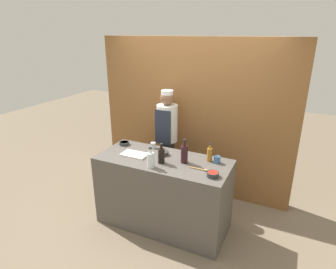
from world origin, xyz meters
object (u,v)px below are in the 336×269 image
object	(u,v)px
cup_steel	(153,145)
bottle_soy	(161,155)
cutting_board	(135,154)
wooden_spoon	(201,169)
cup_blue	(217,160)
sauce_bowl_red	(213,174)
bottle_amber	(209,154)
sauce_bowl_green	(163,153)
sauce_bowl_purple	(124,143)
chef_center	(167,139)
bottle_clear	(151,160)
bottle_wine	(184,154)

from	to	relation	value
cup_steel	bottle_soy	bearing A→B (deg)	-49.93
cutting_board	wooden_spoon	distance (m)	0.91
cup_steel	cup_blue	size ratio (longest dim) A/B	0.89
sauce_bowl_red	bottle_amber	bearing A→B (deg)	113.04
wooden_spoon	cup_blue	bearing A→B (deg)	66.19
sauce_bowl_green	cup_blue	xyz separation A→B (m)	(0.69, 0.06, 0.02)
sauce_bowl_purple	sauce_bowl_green	size ratio (longest dim) A/B	1.06
cutting_board	cup_steel	world-z (taller)	cup_steel
wooden_spoon	bottle_amber	bearing A→B (deg)	87.29
sauce_bowl_green	chef_center	distance (m)	0.64
sauce_bowl_purple	wooden_spoon	distance (m)	1.26
bottle_clear	chef_center	xyz separation A→B (m)	(-0.25, 0.97, -0.13)
bottle_soy	bottle_wine	world-z (taller)	bottle_wine
sauce_bowl_red	sauce_bowl_purple	world-z (taller)	sauce_bowl_red
bottle_wine	wooden_spoon	xyz separation A→B (m)	(0.25, -0.10, -0.11)
sauce_bowl_purple	bottle_clear	xyz separation A→B (m)	(0.67, -0.45, 0.07)
bottle_clear	wooden_spoon	bearing A→B (deg)	18.06
bottle_amber	chef_center	xyz separation A→B (m)	(-0.82, 0.52, -0.12)
bottle_wine	cup_blue	world-z (taller)	bottle_wine
bottle_clear	bottle_wine	world-z (taller)	bottle_wine
chef_center	sauce_bowl_green	bearing A→B (deg)	-68.75
bottle_clear	bottle_soy	bearing A→B (deg)	68.80
cup_blue	bottle_clear	bearing A→B (deg)	-146.66
sauce_bowl_purple	bottle_wine	world-z (taller)	bottle_wine
sauce_bowl_red	wooden_spoon	xyz separation A→B (m)	(-0.17, 0.09, -0.02)
sauce_bowl_red	bottle_soy	distance (m)	0.67
cup_steel	sauce_bowl_green	bearing A→B (deg)	-32.80
sauce_bowl_red	bottle_clear	bearing A→B (deg)	-173.08
bottle_soy	chef_center	world-z (taller)	chef_center
cutting_board	bottle_amber	size ratio (longest dim) A/B	1.46
chef_center	bottle_wine	bearing A→B (deg)	-50.98
wooden_spoon	bottle_soy	bearing A→B (deg)	-177.18
bottle_wine	bottle_soy	bearing A→B (deg)	-153.11
sauce_bowl_green	bottle_clear	size ratio (longest dim) A/B	0.54
sauce_bowl_green	sauce_bowl_purple	bearing A→B (deg)	173.36
cutting_board	wooden_spoon	world-z (taller)	wooden_spoon
sauce_bowl_green	bottle_soy	world-z (taller)	bottle_soy
sauce_bowl_red	cup_blue	world-z (taller)	cup_blue
sauce_bowl_green	bottle_wine	distance (m)	0.35
bottle_amber	cup_blue	size ratio (longest dim) A/B	2.66
sauce_bowl_red	sauce_bowl_green	world-z (taller)	sauce_bowl_red
bottle_amber	sauce_bowl_purple	bearing A→B (deg)	-179.92
bottle_soy	cutting_board	bearing A→B (deg)	172.92
sauce_bowl_red	bottle_clear	size ratio (longest dim) A/B	0.54
sauce_bowl_purple	bottle_wine	xyz separation A→B (m)	(0.98, -0.17, 0.09)
bottle_soy	chef_center	size ratio (longest dim) A/B	0.15
cutting_board	bottle_wine	bearing A→B (deg)	6.43
cup_steel	cutting_board	bearing A→B (deg)	-107.82
cup_steel	cup_blue	xyz separation A→B (m)	(0.92, -0.08, 0.00)
bottle_clear	chef_center	world-z (taller)	chef_center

